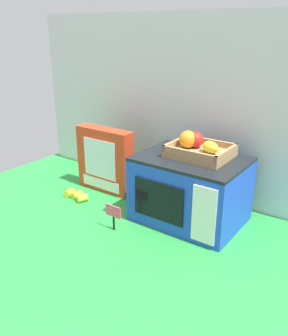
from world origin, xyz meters
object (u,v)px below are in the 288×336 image
at_px(price_sign, 113,214).
at_px(loose_toy_banana, 76,195).
at_px(toy_microwave, 190,189).
at_px(cookie_set_box, 105,160).
at_px(food_groups_crate, 198,148).

distance_m(price_sign, loose_toy_banana, 0.33).
height_order(toy_microwave, cookie_set_box, cookie_set_box).
bearing_deg(price_sign, loose_toy_banana, 160.99).
height_order(food_groups_crate, price_sign, food_groups_crate).
distance_m(toy_microwave, cookie_set_box, 0.46).
distance_m(toy_microwave, food_groups_crate, 0.16).
bearing_deg(cookie_set_box, loose_toy_banana, -105.26).
xyz_separation_m(food_groups_crate, price_sign, (-0.20, -0.27, -0.22)).
xyz_separation_m(cookie_set_box, price_sign, (0.27, -0.26, -0.08)).
height_order(toy_microwave, loose_toy_banana, toy_microwave).
bearing_deg(loose_toy_banana, food_groups_crate, 18.11).
relative_size(price_sign, loose_toy_banana, 0.76).
distance_m(food_groups_crate, price_sign, 0.40).
distance_m(cookie_set_box, price_sign, 0.38).
xyz_separation_m(toy_microwave, food_groups_crate, (0.01, 0.03, 0.16)).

